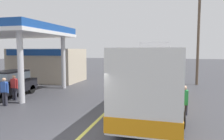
{
  "coord_description": "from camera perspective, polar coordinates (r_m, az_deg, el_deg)",
  "views": [
    {
      "loc": [
        3.18,
        -7.23,
        3.24
      ],
      "look_at": [
        -1.5,
        10.0,
        1.6
      ],
      "focal_mm": 34.3,
      "sensor_mm": 36.0,
      "label": 1
    }
  ],
  "objects": [
    {
      "name": "lane_divider_stripe",
      "position": [
        22.69,
        6.99,
        -2.99
      ],
      "size": [
        0.16,
        50.0,
        0.01
      ],
      "primitive_type": "cube",
      "color": "#D8CC4C",
      "rests_on": "ground"
    },
    {
      "name": "ground",
      "position": [
        27.6,
        8.48,
        -1.55
      ],
      "size": [
        120.0,
        120.0,
        0.0
      ],
      "primitive_type": "plane",
      "color": "#38383D"
    },
    {
      "name": "cyclist_on_shoulder",
      "position": [
        10.01,
        18.6,
        -9.22
      ],
      "size": [
        0.34,
        1.82,
        1.72
      ],
      "color": "black",
      "rests_on": "ground"
    },
    {
      "name": "coach_bus_main",
      "position": [
        12.21,
        11.28,
        -2.0
      ],
      "size": [
        2.6,
        11.04,
        3.69
      ],
      "color": "white",
      "rests_on": "ground"
    },
    {
      "name": "car_trailing_behind_bus",
      "position": [
        26.61,
        13.57,
        0.3
      ],
      "size": [
        1.7,
        4.2,
        1.82
      ],
      "color": "olive",
      "rests_on": "ground"
    },
    {
      "name": "gas_station_roadside",
      "position": [
        21.86,
        -19.61,
        3.33
      ],
      "size": [
        9.1,
        11.95,
        5.1
      ],
      "color": "#194799",
      "rests_on": "ground"
    },
    {
      "name": "pedestrian_by_shop",
      "position": [
        15.26,
        -24.62,
        -3.93
      ],
      "size": [
        0.55,
        0.22,
        1.66
      ],
      "color": "#33333F",
      "rests_on": "ground"
    },
    {
      "name": "car_at_pump",
      "position": [
        16.6,
        -25.68,
        -2.98
      ],
      "size": [
        1.7,
        4.2,
        1.82
      ],
      "color": "black",
      "rests_on": "ground"
    },
    {
      "name": "minibus_opposing_lane",
      "position": [
        29.72,
        4.45,
        1.82
      ],
      "size": [
        2.04,
        6.13,
        2.44
      ],
      "color": "#BFB799",
      "rests_on": "ground"
    },
    {
      "name": "utility_pole_roadside",
      "position": [
        21.61,
        22.02,
        8.26
      ],
      "size": [
        1.8,
        0.24,
        8.67
      ],
      "color": "brown",
      "rests_on": "ground"
    },
    {
      "name": "pedestrian_near_pump",
      "position": [
        13.97,
        -26.74,
        -4.82
      ],
      "size": [
        0.55,
        0.22,
        1.66
      ],
      "color": "#33333F",
      "rests_on": "ground"
    }
  ]
}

